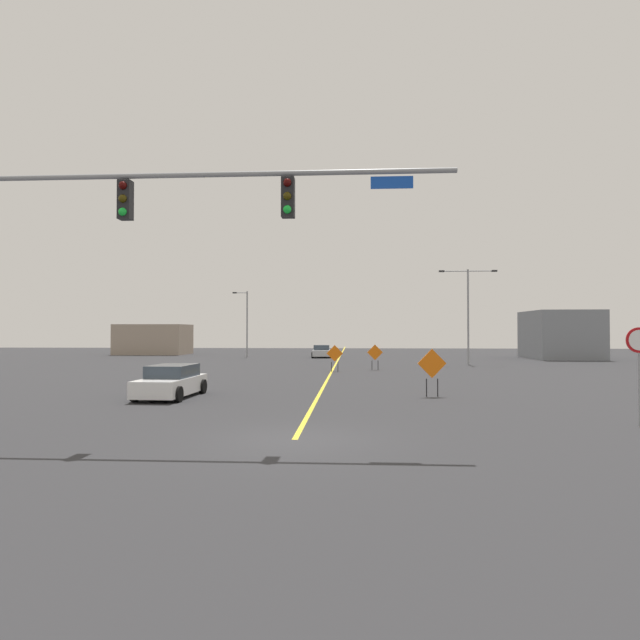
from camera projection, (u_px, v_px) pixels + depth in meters
ground at (295, 440)px, 14.11m from camera, size 148.53×148.53×0.00m
road_centre_stripe at (339, 359)px, 55.28m from camera, size 0.16×82.52×0.01m
traffic_signal_assembly at (125, 227)px, 14.49m from camera, size 13.26×0.44×7.32m
stop_sign at (639, 357)px, 16.04m from camera, size 0.76×0.07×2.94m
street_lamp_near_right at (246, 321)px, 57.81m from camera, size 1.64×0.24×7.06m
street_lamp_near_left at (468, 307)px, 45.35m from camera, size 4.80×0.24×8.00m
construction_sign_right_lane at (432, 366)px, 23.40m from camera, size 1.26×0.22×2.06m
construction_sign_median_far at (375, 354)px, 39.39m from camera, size 1.14×0.13×1.84m
construction_sign_median_near at (335, 355)px, 37.80m from camera, size 1.15×0.17×1.84m
car_white_passing at (171, 382)px, 23.16m from camera, size 2.16×4.44×1.38m
car_silver_approaching at (322, 351)px, 57.91m from camera, size 2.18×4.32×1.33m
roadside_building_west at (154, 339)px, 65.38m from camera, size 8.07×5.67×3.60m
roadside_building_east at (560, 335)px, 55.19m from camera, size 6.26×7.77×4.86m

